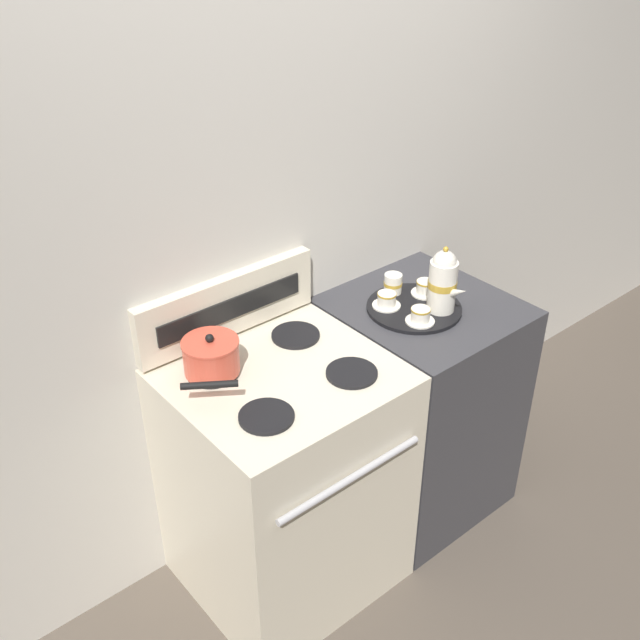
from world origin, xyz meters
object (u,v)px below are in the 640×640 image
(serving_tray, at_px, (414,308))
(teacup_right, at_px, (420,315))
(stove, at_px, (286,480))
(teacup_left, at_px, (387,300))
(teapot, at_px, (443,281))
(saucepan, at_px, (211,357))
(creamer_jug, at_px, (393,284))
(teacup_front, at_px, (425,288))

(serving_tray, height_order, teacup_right, teacup_right)
(stove, distance_m, teacup_left, 0.75)
(serving_tray, relative_size, teacup_left, 3.33)
(teapot, bearing_deg, teacup_right, -174.57)
(saucepan, xyz_separation_m, teacup_left, (0.72, -0.07, -0.03))
(saucepan, bearing_deg, stove, -39.56)
(serving_tray, relative_size, creamer_jug, 4.65)
(teacup_front, xyz_separation_m, creamer_jug, (-0.09, 0.09, 0.01))
(stove, bearing_deg, creamer_jug, 12.06)
(teacup_right, distance_m, creamer_jug, 0.23)
(saucepan, bearing_deg, serving_tray, -9.59)
(stove, height_order, creamer_jug, creamer_jug)
(teapot, bearing_deg, stove, 174.30)
(saucepan, relative_size, creamer_jug, 3.91)
(saucepan, relative_size, serving_tray, 0.84)
(teacup_front, bearing_deg, serving_tray, -158.38)
(serving_tray, distance_m, teacup_left, 0.11)
(stove, xyz_separation_m, teacup_front, (0.72, 0.05, 0.51))
(stove, bearing_deg, teapot, -5.70)
(teacup_right, bearing_deg, stove, 171.94)
(stove, relative_size, teacup_right, 8.98)
(stove, relative_size, serving_tray, 2.70)
(teacup_front, relative_size, creamer_jug, 1.40)
(stove, height_order, serving_tray, serving_tray)
(saucepan, height_order, creamer_jug, saucepan)
(teapot, bearing_deg, teacup_left, 133.22)
(saucepan, xyz_separation_m, serving_tray, (0.80, -0.13, -0.06))
(stove, bearing_deg, teacup_left, 7.99)
(creamer_jug, bearing_deg, teacup_right, -109.23)
(serving_tray, relative_size, teacup_front, 3.33)
(saucepan, xyz_separation_m, creamer_jug, (0.81, -0.01, -0.02))
(saucepan, distance_m, teacup_left, 0.72)
(serving_tray, height_order, teapot, teapot)
(teacup_front, bearing_deg, teapot, -109.27)
(stove, height_order, teacup_front, teacup_front)
(saucepan, bearing_deg, teacup_left, -5.34)
(teacup_front, bearing_deg, saucepan, 173.89)
(serving_tray, distance_m, teapot, 0.16)
(saucepan, height_order, serving_tray, saucepan)
(saucepan, distance_m, teacup_front, 0.90)
(serving_tray, bearing_deg, saucepan, 170.41)
(teacup_front, bearing_deg, teacup_right, -141.62)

